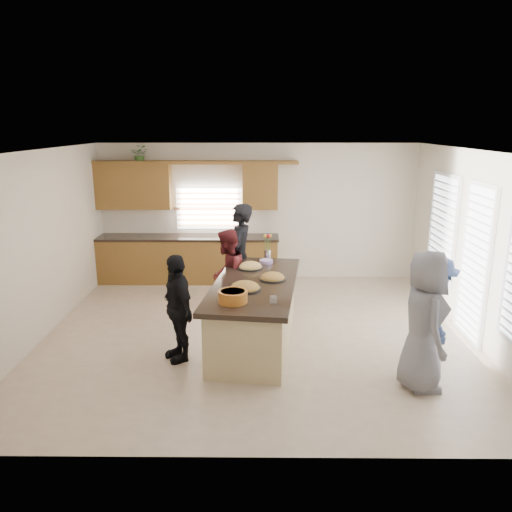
{
  "coord_description": "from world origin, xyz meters",
  "views": [
    {
      "loc": [
        0.05,
        -7.21,
        3.16
      ],
      "look_at": [
        -0.01,
        0.38,
        1.15
      ],
      "focal_mm": 35.0,
      "sensor_mm": 36.0,
      "label": 1
    }
  ],
  "objects_px": {
    "island": "(255,314)",
    "woman_left_back": "(240,258)",
    "woman_right_front": "(424,321)",
    "woman_left_mid": "(227,276)",
    "woman_left_front": "(177,308)",
    "salad_bowl": "(233,296)",
    "woman_right_back": "(434,310)"
  },
  "relations": [
    {
      "from": "island",
      "to": "woman_left_back",
      "type": "xyz_separation_m",
      "value": [
        -0.28,
        1.39,
        0.48
      ]
    },
    {
      "from": "island",
      "to": "woman_right_front",
      "type": "height_order",
      "value": "woman_right_front"
    },
    {
      "from": "woman_left_mid",
      "to": "woman_left_front",
      "type": "xyz_separation_m",
      "value": [
        -0.59,
        -1.4,
        -0.02
      ]
    },
    {
      "from": "salad_bowl",
      "to": "woman_left_mid",
      "type": "height_order",
      "value": "woman_left_mid"
    },
    {
      "from": "island",
      "to": "woman_left_back",
      "type": "height_order",
      "value": "woman_left_back"
    },
    {
      "from": "woman_left_mid",
      "to": "woman_right_front",
      "type": "distance_m",
      "value": 3.3
    },
    {
      "from": "island",
      "to": "woman_right_front",
      "type": "distance_m",
      "value": 2.45
    },
    {
      "from": "salad_bowl",
      "to": "woman_right_front",
      "type": "distance_m",
      "value": 2.36
    },
    {
      "from": "woman_right_back",
      "to": "woman_left_back",
      "type": "bearing_deg",
      "value": 60.33
    },
    {
      "from": "woman_left_front",
      "to": "woman_right_front",
      "type": "relative_size",
      "value": 0.86
    },
    {
      "from": "island",
      "to": "salad_bowl",
      "type": "bearing_deg",
      "value": -100.49
    },
    {
      "from": "island",
      "to": "woman_left_front",
      "type": "height_order",
      "value": "woman_left_front"
    },
    {
      "from": "woman_left_front",
      "to": "salad_bowl",
      "type": "bearing_deg",
      "value": 38.07
    },
    {
      "from": "woman_left_front",
      "to": "woman_right_front",
      "type": "bearing_deg",
      "value": 47.31
    },
    {
      "from": "woman_right_back",
      "to": "woman_left_mid",
      "type": "bearing_deg",
      "value": 69.93
    },
    {
      "from": "salad_bowl",
      "to": "island",
      "type": "bearing_deg",
      "value": 72.33
    },
    {
      "from": "woman_right_back",
      "to": "woman_left_front",
      "type": "bearing_deg",
      "value": 95.91
    },
    {
      "from": "island",
      "to": "woman_right_back",
      "type": "height_order",
      "value": "woman_right_back"
    },
    {
      "from": "salad_bowl",
      "to": "woman_left_back",
      "type": "height_order",
      "value": "woman_left_back"
    },
    {
      "from": "salad_bowl",
      "to": "woman_left_front",
      "type": "distance_m",
      "value": 0.89
    },
    {
      "from": "woman_left_front",
      "to": "woman_right_back",
      "type": "height_order",
      "value": "woman_right_back"
    },
    {
      "from": "salad_bowl",
      "to": "woman_right_back",
      "type": "bearing_deg",
      "value": 5.32
    },
    {
      "from": "woman_left_back",
      "to": "salad_bowl",
      "type": "bearing_deg",
      "value": 7.23
    },
    {
      "from": "woman_right_back",
      "to": "woman_right_front",
      "type": "relative_size",
      "value": 0.86
    },
    {
      "from": "woman_left_front",
      "to": "island",
      "type": "bearing_deg",
      "value": 88.08
    },
    {
      "from": "woman_left_mid",
      "to": "woman_right_back",
      "type": "height_order",
      "value": "woman_left_mid"
    },
    {
      "from": "island",
      "to": "woman_left_front",
      "type": "xyz_separation_m",
      "value": [
        -1.05,
        -0.54,
        0.3
      ]
    },
    {
      "from": "woman_left_back",
      "to": "woman_left_mid",
      "type": "distance_m",
      "value": 0.59
    },
    {
      "from": "woman_right_front",
      "to": "salad_bowl",
      "type": "bearing_deg",
      "value": 78.09
    },
    {
      "from": "woman_left_front",
      "to": "woman_right_back",
      "type": "distance_m",
      "value": 3.45
    },
    {
      "from": "woman_left_back",
      "to": "woman_right_back",
      "type": "distance_m",
      "value": 3.36
    },
    {
      "from": "woman_left_back",
      "to": "woman_left_mid",
      "type": "relative_size",
      "value": 1.21
    }
  ]
}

